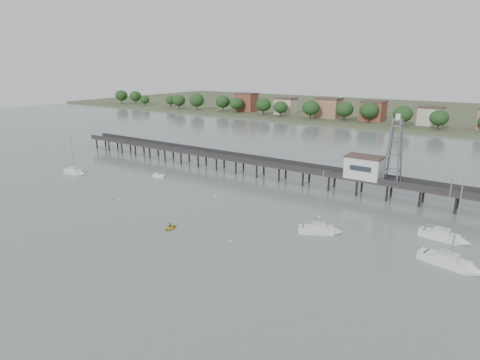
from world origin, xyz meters
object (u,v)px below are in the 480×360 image
object	(u,v)px
pier	(271,164)
white_tender	(159,176)
sailboat_c	(324,230)
sailboat_d	(457,265)
sailboat_e	(448,238)
lattice_tower	(394,152)
sailboat_a	(76,172)
yellow_dinghy	(170,229)

from	to	relation	value
pier	white_tender	bearing A→B (deg)	-146.72
sailboat_c	sailboat_d	xyz separation A→B (m)	(21.86, -0.97, -0.01)
sailboat_e	sailboat_d	world-z (taller)	sailboat_d
lattice_tower	sailboat_e	world-z (taller)	lattice_tower
sailboat_a	white_tender	size ratio (longest dim) A/B	3.11
sailboat_e	sailboat_d	distance (m)	10.50
lattice_tower	yellow_dinghy	world-z (taller)	lattice_tower
sailboat_d	sailboat_a	bearing A→B (deg)	-167.85
pier	sailboat_c	size ratio (longest dim) A/B	12.06
sailboat_e	sailboat_c	distance (m)	21.32
sailboat_e	white_tender	distance (m)	71.98
yellow_dinghy	pier	bearing A→B (deg)	91.54
sailboat_d	sailboat_a	xyz separation A→B (m)	(-95.92, -0.03, 0.02)
sailboat_d	sailboat_a	distance (m)	95.92
pier	sailboat_a	xyz separation A→B (m)	(-47.08, -27.97, -3.14)
sailboat_d	yellow_dinghy	world-z (taller)	sailboat_d
pier	yellow_dinghy	xyz separation A→B (m)	(2.25, -41.41, -3.79)
pier	yellow_dinghy	bearing A→B (deg)	-86.89
sailboat_d	sailboat_c	bearing A→B (deg)	-170.40
sailboat_d	white_tender	distance (m)	75.41
pier	white_tender	size ratio (longest dim) A/B	42.36
lattice_tower	sailboat_a	bearing A→B (deg)	-160.41
lattice_tower	yellow_dinghy	distance (m)	51.90
pier	sailboat_c	bearing A→B (deg)	-44.99
sailboat_e	white_tender	size ratio (longest dim) A/B	3.62
lattice_tower	sailboat_c	distance (m)	29.28
sailboat_e	sailboat_a	world-z (taller)	sailboat_e
lattice_tower	sailboat_e	xyz separation A→B (m)	(14.72, -17.77, -10.46)
sailboat_c	white_tender	bearing A→B (deg)	141.52
pier	sailboat_a	bearing A→B (deg)	-149.28
sailboat_d	yellow_dinghy	xyz separation A→B (m)	(-46.60, -13.47, -0.64)
pier	sailboat_a	distance (m)	54.85
pier	sailboat_d	size ratio (longest dim) A/B	10.35
sailboat_c	sailboat_d	size ratio (longest dim) A/B	0.86
sailboat_d	sailboat_e	bearing A→B (deg)	116.60
white_tender	sailboat_c	bearing A→B (deg)	-31.91
sailboat_d	white_tender	world-z (taller)	sailboat_d
sailboat_d	sailboat_a	size ratio (longest dim) A/B	1.32
yellow_dinghy	lattice_tower	bearing A→B (deg)	53.20
pier	lattice_tower	size ratio (longest dim) A/B	9.68
white_tender	yellow_dinghy	world-z (taller)	yellow_dinghy
pier	lattice_tower	distance (m)	32.34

